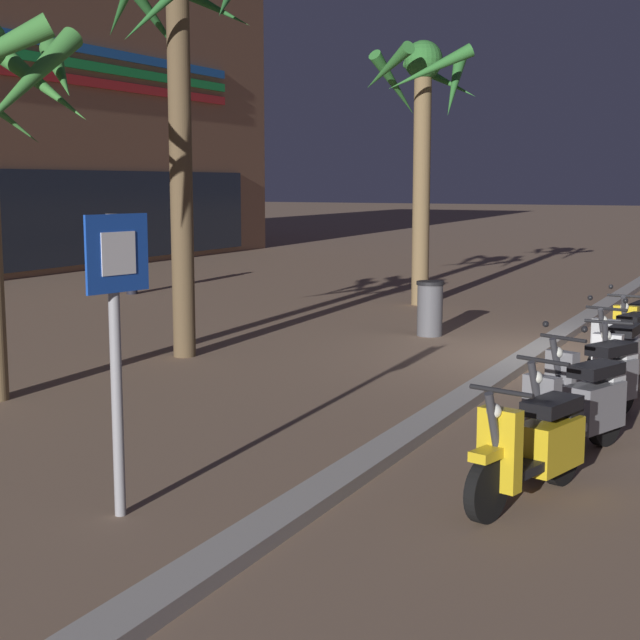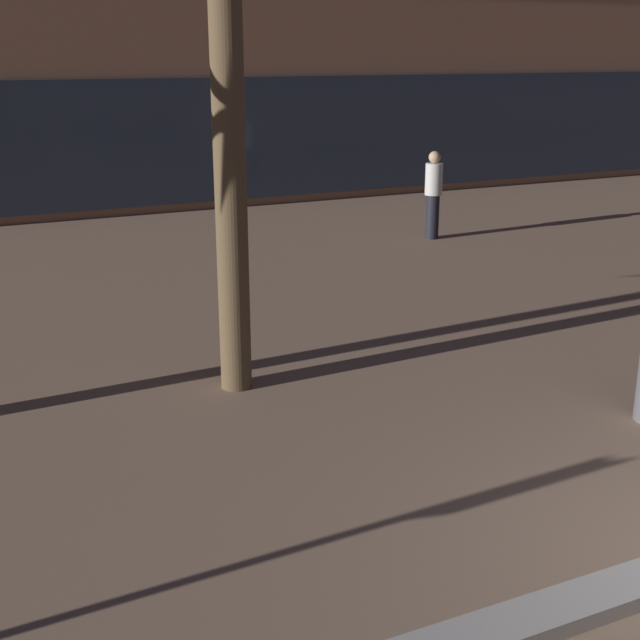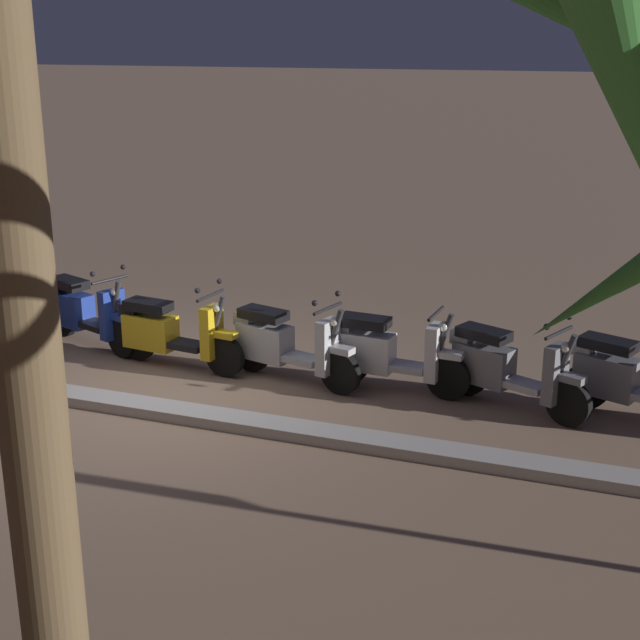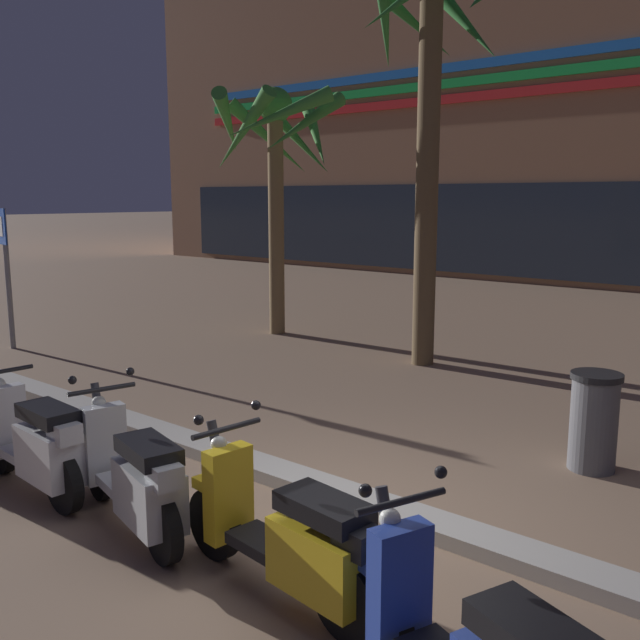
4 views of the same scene
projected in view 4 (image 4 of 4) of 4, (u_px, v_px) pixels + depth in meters
ground_plane at (334, 531)px, 5.49m from camera, size 200.00×200.00×0.00m
curb_strip at (369, 504)px, 5.83m from camera, size 60.00×0.36×0.12m
scooter_white_mid_centre at (36, 445)px, 6.06m from camera, size 1.77×0.56×1.04m
scooter_silver_gap_after_mid at (134, 479)px, 5.36m from camera, size 1.82×0.75×1.17m
scooter_yellow_second_in_line at (289, 539)px, 4.44m from camera, size 1.86×0.59×1.17m
crossing_sign at (6, 262)px, 11.87m from camera, size 0.59×0.17×2.40m
palm_tree_mid_walkway at (430, 64)px, 10.24m from camera, size 2.32×2.34×6.10m
palm_tree_far_corner at (276, 146)px, 12.83m from camera, size 2.76×2.62×4.56m
litter_bin at (594, 421)px, 6.67m from camera, size 0.48×0.48×0.95m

